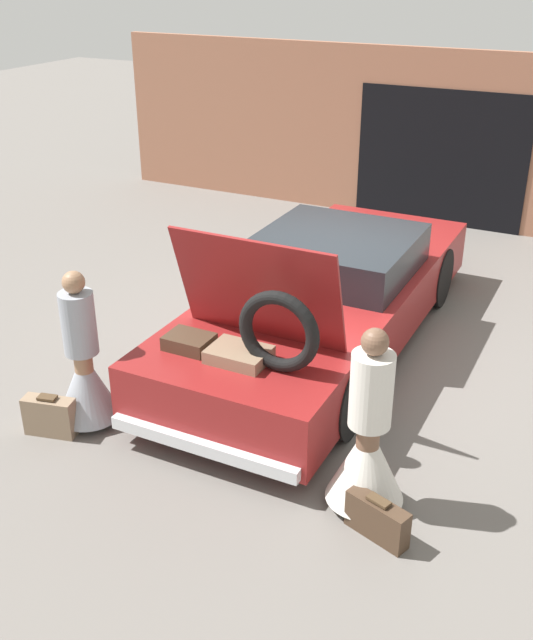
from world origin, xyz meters
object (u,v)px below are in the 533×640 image
Objects in this scene: person_left at (85,371)px; suitcase_beside_left_person at (50,416)px; car at (325,298)px; suitcase_beside_right_person at (377,519)px; person_right at (367,447)px.

person_left is 3.06× the size of suitcase_beside_left_person.
car is 3.27m from suitcase_beside_right_person.
person_right reaches higher than suitcase_beside_left_person.
suitcase_beside_left_person is (-3.00, -0.37, -0.38)m from person_right.
car is at bearing 119.99° from suitcase_beside_right_person.
car is 2.86m from person_right.
person_left is at bearing 59.26° from suitcase_beside_left_person.
suitcase_beside_left_person is (-1.60, -2.86, -0.39)m from car.
car reaches higher than suitcase_beside_left_person.
car is at bearing 137.99° from person_left.
suitcase_beside_left_person is at bearing -43.69° from person_left.
suitcase_beside_left_person is at bearing 83.19° from person_right.
suitcase_beside_left_person is at bearing -119.26° from car.
person_left is 2.85× the size of suitcase_beside_right_person.
person_left is 0.53m from suitcase_beside_left_person.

